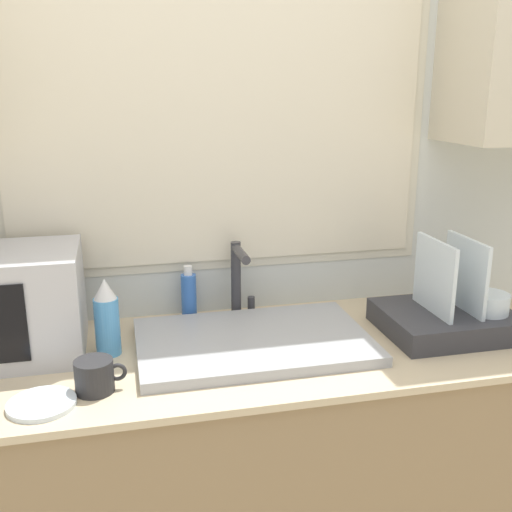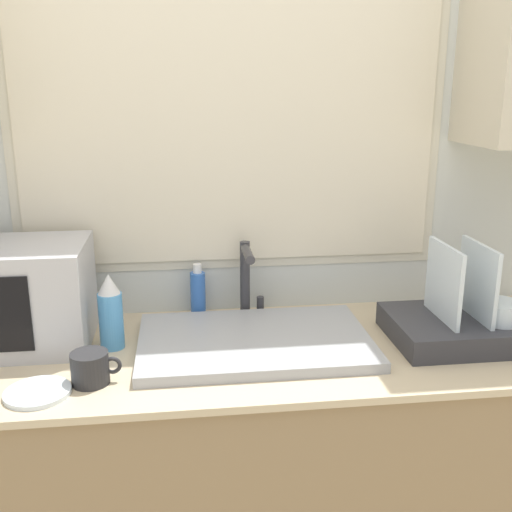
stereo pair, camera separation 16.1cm
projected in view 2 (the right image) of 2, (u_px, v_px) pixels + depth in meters
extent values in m
cube|color=#8C7251|center=(243.00, 489.00, 1.84)|extent=(1.99, 0.63, 0.91)
cube|color=#C6B28E|center=(242.00, 350.00, 1.72)|extent=(2.02, 0.66, 0.02)
cube|color=silver|center=(231.00, 198.00, 1.94)|extent=(6.00, 0.06, 2.60)
cube|color=beige|center=(230.00, 106.00, 1.83)|extent=(1.36, 0.01, 1.03)
cube|color=beige|center=(230.00, 106.00, 1.83)|extent=(1.30, 0.01, 0.97)
cube|color=#9EA0A5|center=(254.00, 341.00, 1.72)|extent=(0.66, 0.43, 0.03)
cylinder|color=#333338|center=(245.00, 279.00, 1.92)|extent=(0.03, 0.03, 0.25)
cylinder|color=#333338|center=(248.00, 253.00, 1.82)|extent=(0.03, 0.16, 0.03)
cylinder|color=#333338|center=(260.00, 305.00, 1.95)|extent=(0.02, 0.02, 0.06)
cube|color=#333338|center=(456.00, 328.00, 1.76)|extent=(0.38, 0.31, 0.07)
cube|color=silver|center=(444.00, 282.00, 1.71)|extent=(0.01, 0.22, 0.22)
cube|color=silver|center=(478.00, 281.00, 1.72)|extent=(0.01, 0.22, 0.22)
cylinder|color=silver|center=(501.00, 312.00, 1.71)|extent=(0.12, 0.12, 0.06)
cylinder|color=#4C99D8|center=(111.00, 321.00, 1.69)|extent=(0.07, 0.07, 0.16)
cone|color=silver|center=(109.00, 284.00, 1.66)|extent=(0.06, 0.06, 0.06)
cylinder|color=blue|center=(198.00, 294.00, 1.93)|extent=(0.05, 0.05, 0.15)
cylinder|color=white|center=(197.00, 268.00, 1.91)|extent=(0.03, 0.03, 0.03)
cylinder|color=#262628|center=(90.00, 368.00, 1.50)|extent=(0.09, 0.09, 0.08)
torus|color=#262628|center=(112.00, 365.00, 1.50)|extent=(0.05, 0.01, 0.05)
cylinder|color=silver|center=(38.00, 393.00, 1.45)|extent=(0.16, 0.16, 0.01)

